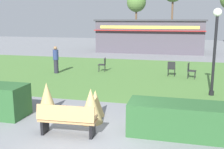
% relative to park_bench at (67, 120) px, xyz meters
% --- Properties ---
extents(ground_plane, '(80.00, 80.00, 0.00)m').
position_rel_park_bench_xyz_m(ground_plane, '(0.58, -0.01, -0.48)').
color(ground_plane, slate).
extents(lawn_patch, '(36.00, 12.00, 0.01)m').
position_rel_park_bench_xyz_m(lawn_patch, '(0.58, 9.37, -0.48)').
color(lawn_patch, '#4C7A38').
rests_on(lawn_patch, ground_plane).
extents(park_bench, '(1.73, 0.62, 0.95)m').
position_rel_park_bench_xyz_m(park_bench, '(0.00, 0.00, 0.00)').
color(park_bench, tan).
rests_on(park_bench, ground_plane).
extents(hedge_right, '(2.74, 1.10, 0.96)m').
position_rel_park_bench_xyz_m(hedge_right, '(3.03, 0.82, -0.00)').
color(hedge_right, '#28562B').
rests_on(hedge_right, ground_plane).
extents(ornamental_grass_behind_left, '(0.64, 0.64, 0.92)m').
position_rel_park_bench_xyz_m(ornamental_grass_behind_left, '(0.30, 1.77, -0.02)').
color(ornamental_grass_behind_left, tan).
rests_on(ornamental_grass_behind_left, ground_plane).
extents(ornamental_grass_behind_right, '(0.67, 0.67, 1.07)m').
position_rel_park_bench_xyz_m(ornamental_grass_behind_right, '(-1.58, 1.83, 0.06)').
color(ornamental_grass_behind_right, tan).
rests_on(ornamental_grass_behind_right, ground_plane).
extents(ornamental_grass_behind_center, '(0.79, 0.79, 1.14)m').
position_rel_park_bench_xyz_m(ornamental_grass_behind_center, '(0.34, 1.14, 0.09)').
color(ornamental_grass_behind_center, tan).
rests_on(ornamental_grass_behind_center, ground_plane).
extents(lamppost_mid, '(0.36, 0.36, 3.78)m').
position_rel_park_bench_xyz_m(lamppost_mid, '(4.53, 5.49, 1.92)').
color(lamppost_mid, black).
rests_on(lamppost_mid, ground_plane).
extents(trash_bin, '(0.52, 0.52, 0.86)m').
position_rel_park_bench_xyz_m(trash_bin, '(-2.42, 1.04, -0.05)').
color(trash_bin, '#2D4233').
rests_on(trash_bin, ground_plane).
extents(food_kiosk, '(10.76, 5.12, 3.30)m').
position_rel_park_bench_xyz_m(food_kiosk, '(0.10, 21.53, 1.18)').
color(food_kiosk, '#47424C').
rests_on(food_kiosk, ground_plane).
extents(cafe_chair_west, '(0.46, 0.46, 0.89)m').
position_rel_park_bench_xyz_m(cafe_chair_west, '(2.67, 9.20, 0.05)').
color(cafe_chair_west, black).
rests_on(cafe_chair_west, ground_plane).
extents(cafe_chair_east, '(0.49, 0.49, 0.89)m').
position_rel_park_bench_xyz_m(cafe_chair_east, '(-1.64, 9.65, 0.05)').
color(cafe_chair_east, black).
rests_on(cafe_chair_east, ground_plane).
extents(cafe_chair_center, '(0.51, 0.51, 0.89)m').
position_rel_park_bench_xyz_m(cafe_chair_center, '(3.72, 8.85, 0.05)').
color(cafe_chair_center, black).
rests_on(cafe_chair_center, ground_plane).
extents(person_strolling, '(0.34, 0.34, 1.69)m').
position_rel_park_bench_xyz_m(person_strolling, '(-4.36, 8.45, 0.38)').
color(person_strolling, '#23232D').
rests_on(person_strolling, ground_plane).
extents(parked_car_west_slot, '(4.23, 2.12, 1.20)m').
position_rel_park_bench_xyz_m(parked_car_west_slot, '(-1.61, 28.08, 0.16)').
color(parked_car_west_slot, silver).
rests_on(parked_car_west_slot, ground_plane).
extents(tree_left_bg, '(2.80, 2.80, 7.16)m').
position_rel_park_bench_xyz_m(tree_left_bg, '(-3.27, 33.44, 5.22)').
color(tree_left_bg, brown).
rests_on(tree_left_bg, ground_plane).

